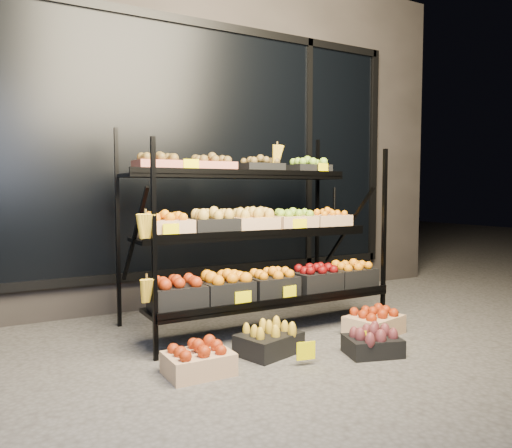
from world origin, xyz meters
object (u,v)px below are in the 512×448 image
display_rack (256,233)px  floor_crate_midright (374,322)px  floor_crate_left (198,359)px  floor_crate_midleft (269,340)px

display_rack → floor_crate_midright: size_ratio=4.45×
display_rack → floor_crate_left: 1.36m
floor_crate_midleft → floor_crate_midright: (0.98, -0.00, 0.00)m
floor_crate_midleft → floor_crate_midright: size_ratio=1.00×
floor_crate_midright → floor_crate_left: bearing=171.6°
floor_crate_left → floor_crate_midleft: size_ratio=0.83×
display_rack → floor_crate_midright: bearing=-44.0°
floor_crate_midleft → floor_crate_midright: floor_crate_midright is taller
floor_crate_left → floor_crate_midright: size_ratio=0.83×
floor_crate_left → floor_crate_midleft: bearing=12.0°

